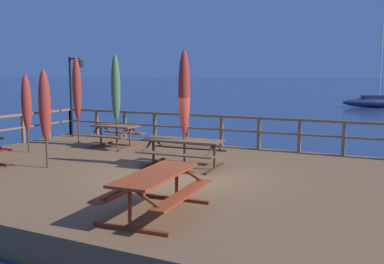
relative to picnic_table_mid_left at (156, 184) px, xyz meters
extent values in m
plane|color=navy|center=(-1.05, 2.97, -1.17)|extent=(600.00, 600.00, 0.00)
cube|color=brown|center=(-1.05, 2.97, -0.87)|extent=(15.35, 9.25, 0.61)
cube|color=brown|center=(-1.05, 7.45, 0.48)|extent=(15.05, 0.09, 0.08)
cube|color=brown|center=(-1.05, 7.45, 0.01)|extent=(15.05, 0.07, 0.06)
cube|color=brown|center=(-8.58, 7.45, -0.04)|extent=(0.10, 0.10, 1.05)
cube|color=brown|center=(-7.21, 7.45, -0.04)|extent=(0.10, 0.10, 1.05)
cube|color=brown|center=(-5.84, 7.45, -0.04)|extent=(0.10, 0.10, 1.05)
cube|color=brown|center=(-4.47, 7.45, -0.04)|extent=(0.10, 0.10, 1.05)
cube|color=brown|center=(-3.10, 7.45, -0.04)|extent=(0.10, 0.10, 1.05)
cube|color=brown|center=(-1.73, 7.45, -0.04)|extent=(0.10, 0.10, 1.05)
cube|color=brown|center=(-0.37, 7.45, -0.04)|extent=(0.10, 0.10, 1.05)
cube|color=brown|center=(1.00, 7.45, -0.04)|extent=(0.10, 0.10, 1.05)
cube|color=brown|center=(2.37, 7.45, -0.04)|extent=(0.10, 0.10, 1.05)
cube|color=brown|center=(-8.58, 4.89, -0.04)|extent=(0.10, 0.10, 1.05)
cube|color=brown|center=(-8.58, 6.17, -0.04)|extent=(0.10, 0.10, 1.05)
cube|color=brown|center=(-8.58, 7.45, -0.04)|extent=(0.10, 0.10, 1.05)
cube|color=#993819|center=(0.00, 0.00, 0.17)|extent=(0.90, 2.24, 0.05)
cube|color=#993819|center=(0.56, 0.04, -0.13)|extent=(0.42, 2.21, 0.04)
cube|color=#993819|center=(-0.56, -0.04, -0.13)|extent=(0.42, 2.21, 0.04)
cube|color=maroon|center=(0.06, -0.92, -0.54)|extent=(1.40, 0.17, 0.06)
cylinder|color=maroon|center=(0.06, -0.92, -0.20)|extent=(0.07, 0.07, 0.74)
cylinder|color=maroon|center=(0.34, -0.90, 0.02)|extent=(0.63, 0.10, 0.37)
cylinder|color=maroon|center=(-0.22, -0.93, 0.02)|extent=(0.63, 0.10, 0.37)
cube|color=maroon|center=(-0.06, 0.92, -0.54)|extent=(1.40, 0.17, 0.06)
cylinder|color=maroon|center=(-0.06, 0.92, -0.20)|extent=(0.07, 0.07, 0.74)
cylinder|color=maroon|center=(0.22, 0.93, 0.02)|extent=(0.63, 0.10, 0.37)
cylinder|color=maroon|center=(-0.34, 0.90, 0.02)|extent=(0.63, 0.10, 0.37)
cube|color=brown|center=(-4.98, 5.62, 0.17)|extent=(1.62, 0.78, 0.05)
cube|color=brown|center=(-4.99, 5.06, -0.13)|extent=(1.61, 0.30, 0.04)
cube|color=brown|center=(-4.97, 6.18, -0.13)|extent=(1.61, 0.30, 0.04)
cube|color=brown|center=(-5.60, 5.63, -0.54)|extent=(0.10, 1.40, 0.06)
cylinder|color=brown|center=(-5.60, 5.63, -0.20)|extent=(0.07, 0.07, 0.74)
cylinder|color=brown|center=(-5.61, 5.35, 0.02)|extent=(0.06, 0.63, 0.37)
cylinder|color=brown|center=(-5.60, 5.91, 0.02)|extent=(0.06, 0.63, 0.37)
cube|color=brown|center=(-4.36, 5.62, -0.54)|extent=(0.10, 1.40, 0.06)
cylinder|color=brown|center=(-4.36, 5.62, -0.20)|extent=(0.07, 0.07, 0.74)
cylinder|color=brown|center=(-4.36, 5.34, 0.02)|extent=(0.06, 0.63, 0.37)
cylinder|color=brown|center=(-4.35, 5.90, 0.02)|extent=(0.06, 0.63, 0.37)
cube|color=brown|center=(-1.38, 3.79, 0.17)|extent=(2.23, 0.87, 0.05)
cube|color=brown|center=(-1.36, 3.23, -0.13)|extent=(2.21, 0.39, 0.04)
cube|color=brown|center=(-1.41, 4.35, -0.13)|extent=(2.21, 0.39, 0.04)
cube|color=#432F1F|center=(-2.30, 3.75, -0.54)|extent=(0.15, 1.40, 0.06)
cylinder|color=#432F1F|center=(-2.30, 3.75, -0.20)|extent=(0.07, 0.07, 0.74)
cylinder|color=#432F1F|center=(-2.29, 3.47, 0.02)|extent=(0.09, 0.63, 0.37)
cylinder|color=#432F1F|center=(-2.32, 4.02, 0.02)|extent=(0.09, 0.63, 0.37)
cube|color=#432F1F|center=(-0.47, 3.84, -0.54)|extent=(0.15, 1.40, 0.06)
cylinder|color=#432F1F|center=(-0.47, 3.84, -0.20)|extent=(0.07, 0.07, 0.74)
cylinder|color=#432F1F|center=(-0.45, 3.56, 0.02)|extent=(0.09, 0.63, 0.37)
cylinder|color=#432F1F|center=(-0.48, 4.12, 0.02)|extent=(0.09, 0.63, 0.37)
cylinder|color=#4C3828|center=(-6.89, 3.54, 0.63)|extent=(0.06, 0.06, 2.38)
ellipsoid|color=#A33328|center=(-6.89, 3.54, 1.05)|extent=(0.32, 0.32, 1.81)
cylinder|color=maroon|center=(-6.89, 3.54, 0.91)|extent=(0.21, 0.21, 0.05)
cone|color=#4C3828|center=(-6.89, 3.54, 1.89)|extent=(0.10, 0.10, 0.14)
cylinder|color=#4C3828|center=(-6.78, 5.83, 0.93)|extent=(0.06, 0.06, 2.98)
ellipsoid|color=#A33328|center=(-6.78, 5.83, 1.45)|extent=(0.32, 0.32, 2.27)
cylinder|color=maroon|center=(-6.78, 5.83, 1.28)|extent=(0.21, 0.21, 0.05)
cone|color=#4C3828|center=(-6.78, 5.83, 2.49)|extent=(0.10, 0.10, 0.14)
cylinder|color=#4C3828|center=(-4.95, 5.68, 0.94)|extent=(0.06, 0.06, 3.02)
ellipsoid|color=#4C704C|center=(-4.95, 5.68, 1.48)|extent=(0.32, 0.32, 2.29)
cylinder|color=#2D432D|center=(-4.95, 5.68, 1.31)|extent=(0.21, 0.21, 0.05)
cone|color=#4C3828|center=(-4.95, 5.68, 2.52)|extent=(0.10, 0.10, 0.14)
cylinder|color=#4C3828|center=(-1.33, 3.77, 0.93)|extent=(0.06, 0.06, 3.00)
ellipsoid|color=#A33328|center=(-1.33, 3.77, 1.47)|extent=(0.32, 0.32, 2.28)
cylinder|color=maroon|center=(-1.33, 3.77, 1.29)|extent=(0.21, 0.21, 0.05)
cone|color=#4C3828|center=(-1.33, 3.77, 2.50)|extent=(0.10, 0.10, 0.14)
cylinder|color=#4C3828|center=(-4.65, 2.06, 0.69)|extent=(0.06, 0.06, 2.50)
ellipsoid|color=#A33328|center=(-4.65, 2.06, 1.13)|extent=(0.32, 0.32, 1.90)
cylinder|color=maroon|center=(-4.65, 2.06, 0.99)|extent=(0.21, 0.21, 0.05)
cone|color=#4C3828|center=(-4.65, 2.06, 2.01)|extent=(0.10, 0.10, 0.14)
cylinder|color=black|center=(-8.03, 6.90, 1.03)|extent=(0.09, 0.09, 3.20)
cylinder|color=black|center=(-7.75, 6.86, 2.55)|extent=(0.55, 0.12, 0.06)
cube|color=black|center=(-7.48, 6.83, 2.35)|extent=(0.20, 0.20, 0.28)
sphere|color=#F4E08C|center=(-7.48, 6.83, 2.35)|extent=(0.14, 0.14, 0.14)
ellipsoid|color=navy|center=(1.78, 37.18, -0.72)|extent=(6.19, 3.80, 0.90)
cube|color=#202949|center=(1.50, 37.07, -0.23)|extent=(2.08, 1.69, 0.36)
cylinder|color=silver|center=(2.06, 37.30, 3.05)|extent=(0.10, 0.10, 7.00)
camera|label=1|loc=(3.91, -6.54, 1.98)|focal=40.27mm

